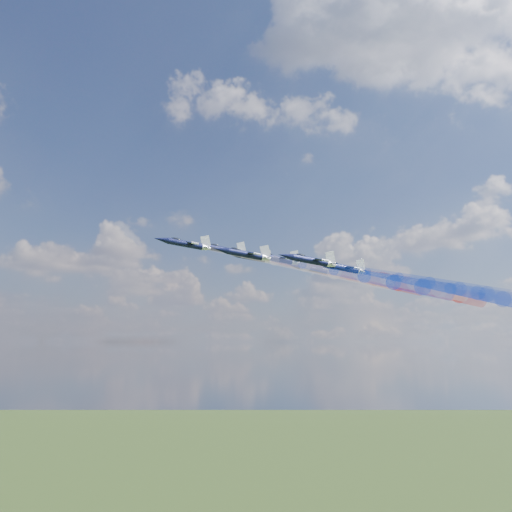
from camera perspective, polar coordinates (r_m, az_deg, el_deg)
jet_lead at (r=139.80m, az=-6.48°, el=1.10°), size 16.26×14.70×6.63m
trail_lead at (r=148.14m, az=4.49°, el=-0.93°), size 45.66×19.82×11.06m
jet_inner_left at (r=134.43m, az=-1.02°, el=0.17°), size 16.26×14.70×6.63m
trail_inner_left at (r=145.42m, az=9.90°, el=-1.85°), size 45.66×19.82×11.06m
jet_inner_right at (r=153.01m, az=-3.02°, el=0.58°), size 16.26×14.70×6.63m
trail_inner_right at (r=162.76m, az=6.82°, el=-1.25°), size 45.66×19.82×11.06m
jet_outer_left at (r=130.00m, az=4.96°, el=-0.40°), size 16.26×14.70×6.63m
trail_outer_left at (r=143.71m, az=15.60°, el=-2.39°), size 45.66×19.82×11.06m
jet_center_third at (r=145.70m, az=1.88°, el=-0.26°), size 16.26×14.70×6.63m
trail_center_third at (r=157.82m, az=11.76°, el=-2.08°), size 45.66×19.82×11.06m
jet_outer_right at (r=164.93m, az=-0.45°, el=-0.13°), size 16.26×14.70×6.63m
trail_outer_right at (r=175.74m, az=8.54°, el=-1.78°), size 45.66×19.82×11.06m
jet_rear_left at (r=142.43m, az=7.89°, el=-1.08°), size 16.26×14.70×6.63m
trail_rear_left at (r=157.21m, az=17.39°, el=-2.84°), size 45.66×19.82×11.06m
jet_rear_right at (r=160.63m, az=5.23°, el=-1.19°), size 16.26×14.70×6.63m
trail_rear_right at (r=174.07m, az=13.99°, el=-2.77°), size 45.66×19.82×11.06m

